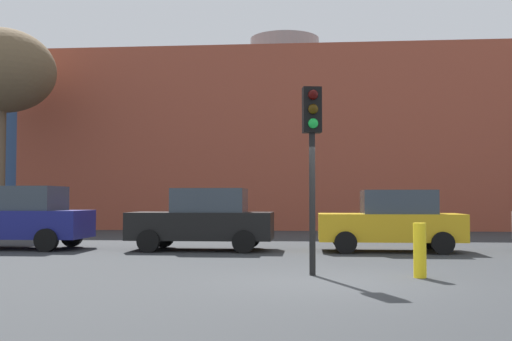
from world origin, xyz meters
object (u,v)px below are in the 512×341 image
parked_car_0 (17,218)px  traffic_light_island (312,136)px  parked_car_2 (392,221)px  bollard_yellow_0 (420,250)px  parked_car_1 (204,219)px  bare_tree_0 (2,72)px

parked_car_0 → traffic_light_island: 10.55m
parked_car_2 → bollard_yellow_0: (-0.25, -5.85, -0.35)m
parked_car_0 → parked_car_2: (10.98, 0.00, -0.06)m
parked_car_1 → traffic_light_island: bearing=118.8°
parked_car_0 → parked_car_2: size_ratio=1.07×
parked_car_0 → traffic_light_island: (8.72, -5.67, 1.78)m
bare_tree_0 → parked_car_1: bearing=-36.8°
parked_car_0 → parked_car_1: bearing=-180.0°
parked_car_1 → bare_tree_0: size_ratio=0.47×
parked_car_0 → bollard_yellow_0: bearing=151.4°
parked_car_0 → traffic_light_island: size_ratio=1.17×
parked_car_0 → bare_tree_0: bare_tree_0 is taller
traffic_light_island → bollard_yellow_0: bearing=75.1°
parked_car_1 → bare_tree_0: bearing=-36.8°
bollard_yellow_0 → parked_car_0: bearing=151.4°
parked_car_2 → bollard_yellow_0: 5.87m
parked_car_1 → bollard_yellow_0: size_ratio=4.00×
parked_car_0 → traffic_light_island: bearing=147.0°
bollard_yellow_0 → traffic_light_island: bearing=174.6°
bare_tree_0 → parked_car_0: bearing=-59.3°
parked_car_0 → bare_tree_0: (-4.46, 7.52, 6.01)m
traffic_light_island → bare_tree_0: bearing=-144.6°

